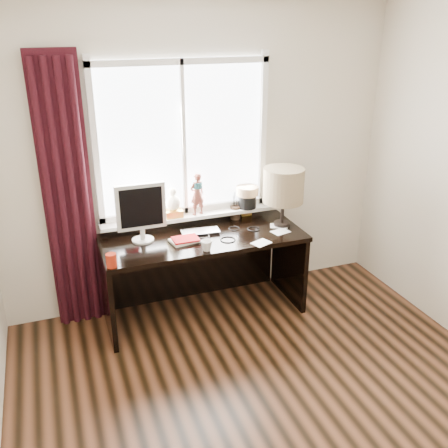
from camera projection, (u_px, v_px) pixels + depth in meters
name	position (u px, v px, depth m)	size (l,w,h in m)	color
floor	(301.00, 444.00, 3.09)	(3.50, 4.00, 0.00)	#58311C
wall_back	(200.00, 160.00, 4.32)	(3.50, 2.60, 0.00)	beige
laptop	(201.00, 232.00, 4.23)	(0.33, 0.21, 0.03)	silver
mug	(207.00, 245.00, 3.91)	(0.09, 0.09, 0.09)	white
red_cup	(111.00, 260.00, 3.65)	(0.08, 0.08, 0.10)	maroon
window	(186.00, 162.00, 4.23)	(1.52, 0.22, 1.40)	white
curtain	(68.00, 199.00, 3.95)	(0.38, 0.09, 2.25)	black
desk	(200.00, 257.00, 4.36)	(1.70, 0.70, 0.75)	black
monitor	(141.00, 209.00, 3.99)	(0.40, 0.18, 0.49)	beige
notebook_stack	(185.00, 240.00, 4.07)	(0.25, 0.20, 0.03)	beige
brush_holder	(235.00, 212.00, 4.52)	(0.09, 0.09, 0.25)	black
icon_frame	(247.00, 209.00, 4.58)	(0.10, 0.03, 0.13)	gold
table_lamp	(284.00, 186.00, 4.26)	(0.35, 0.35, 0.52)	black
loose_papers	(274.00, 233.00, 4.23)	(0.47, 0.43, 0.00)	white
desk_cables	(238.00, 233.00, 4.22)	(0.44, 0.34, 0.01)	black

